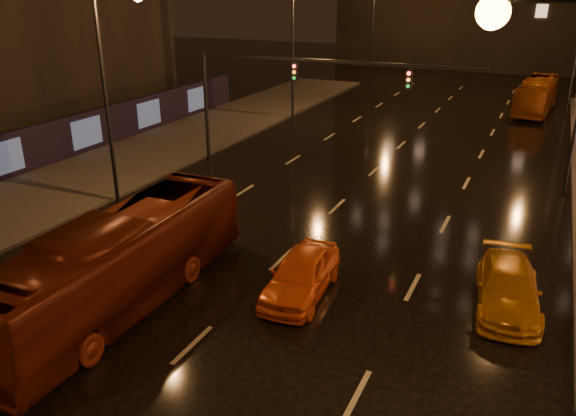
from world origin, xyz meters
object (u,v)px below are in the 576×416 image
(bus_red, at_px, (121,262))
(taxi_near, at_px, (301,274))
(bus_curb, at_px, (537,95))
(taxi_far, at_px, (508,288))

(bus_red, relative_size, taxi_near, 2.51)
(taxi_near, bearing_deg, bus_red, -153.10)
(bus_red, height_order, taxi_near, bus_red)
(bus_curb, xyz_separation_m, taxi_far, (0.70, -32.72, -0.68))
(bus_red, bearing_deg, taxi_near, 29.83)
(taxi_near, distance_m, taxi_far, 6.63)
(bus_curb, relative_size, taxi_near, 2.22)
(taxi_far, bearing_deg, bus_curb, 83.72)
(bus_curb, height_order, taxi_near, bus_curb)
(bus_red, distance_m, taxi_far, 12.34)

